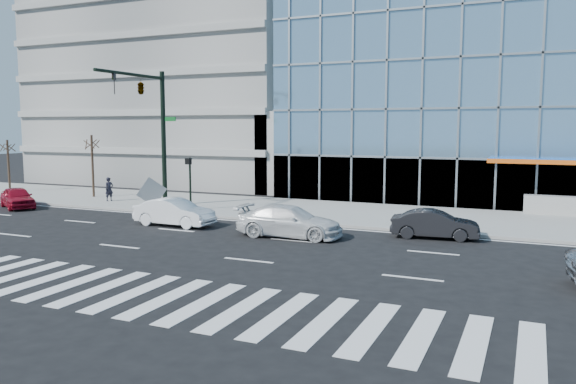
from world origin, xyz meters
name	(u,v)px	position (x,y,z in m)	size (l,w,h in m)	color
ground	(292,240)	(0.00, 0.00, 0.00)	(160.00, 160.00, 0.00)	black
sidewalk	(348,213)	(0.00, 8.00, 0.07)	(120.00, 8.00, 0.15)	gray
parking_garage	(210,74)	(-20.00, 26.00, 10.00)	(24.00, 24.00, 20.00)	gray
ramp_block	(314,152)	(-6.00, 18.00, 3.00)	(6.00, 8.00, 6.00)	gray
tower_backdrop	(294,16)	(-30.00, 70.00, 24.00)	(14.00, 14.00, 48.00)	gray
traffic_signal	(148,104)	(-11.00, 4.57, 6.16)	(1.14, 5.74, 8.00)	black
ped_signal_post	(190,175)	(-8.50, 4.94, 2.14)	(0.30, 0.33, 3.00)	black
street_tree_near	(92,143)	(-18.00, 7.50, 3.78)	(1.10, 1.10, 4.23)	#332319
street_tree_far	(7,147)	(-26.00, 7.50, 3.45)	(1.10, 1.10, 3.87)	#332319
white_suv	(289,221)	(-0.43, 0.72, 0.70)	(1.95, 4.80, 1.39)	silver
white_sedan	(174,212)	(-6.79, 1.00, 0.68)	(1.43, 4.11, 1.36)	white
dark_sedan	(435,224)	(5.57, 3.00, 0.62)	(1.32, 3.79, 1.25)	black
red_sedan	(17,198)	(-19.11, 2.27, 0.64)	(1.50, 3.74, 1.27)	maroon
pedestrian	(109,189)	(-15.49, 6.21, 0.91)	(0.56, 0.36, 1.52)	black
tilted_panel	(152,192)	(-11.22, 5.00, 1.06)	(1.30, 0.06, 1.30)	#A2A2A2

